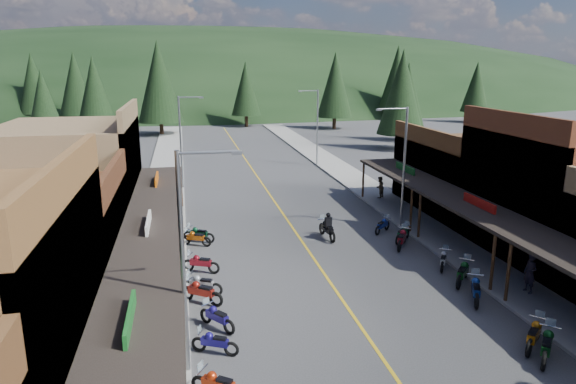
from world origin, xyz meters
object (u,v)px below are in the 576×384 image
pine_4 (335,85)px  pine_7 (33,83)px  streetlight_0 (187,255)px  pine_2 (159,82)px  shop_east_3 (468,176)px  pine_11 (402,92)px  pine_8 (44,106)px  bike_west_9 (201,262)px  bike_east_8 (444,259)px  shop_west_3 (74,180)px  pine_5 (397,77)px  shop_west_2 (36,245)px  bike_east_7 (463,271)px  pine_9 (408,95)px  pine_6 (476,87)px  pedestrian_east_a (530,273)px  bike_west_11 (199,233)px  bike_east_6 (476,288)px  streetlight_1 (182,138)px  bike_west_7 (201,291)px  bike_west_10 (196,237)px  bike_west_5 (215,341)px  bike_east_9 (402,238)px  bike_east_10 (403,233)px  bike_west_8 (202,283)px  bike_east_5 (534,333)px  pedestrian_east_b (380,187)px  bike_east_4 (547,344)px  pine_1 (75,84)px  rider_on_bike (327,228)px  pine_3 (246,88)px  bike_west_4 (218,383)px  shop_east_2 (562,195)px  pine_10 (95,93)px  streetlight_3 (316,124)px  streetlight_2 (402,162)px  bike_east_11 (383,225)px

pine_4 → pine_7: bearing=162.3°
streetlight_0 → pine_2: (-3.05, 64.00, 3.53)m
shop_east_3 → pine_11: (6.25, 26.70, 4.65)m
shop_east_3 → pine_8: (-35.75, 28.70, 3.44)m
bike_west_9 → bike_east_8: 12.90m
shop_west_3 → pine_5: 77.38m
shop_west_2 → bike_east_7: 20.44m
pine_7 → pine_9: pine_7 is taller
pine_6 → pedestrian_east_a: bearing=-119.1°
bike_west_11 → bike_east_6: (12.18, -10.73, 0.07)m
streetlight_1 → bike_west_7: size_ratio=3.60×
pine_7 → bike_west_10: (25.58, -68.81, -6.69)m
bike_west_5 → bike_east_9: 14.94m
pine_5 → bike_east_10: bearing=-112.8°
shop_east_3 → bike_west_8: 22.98m
shop_west_2 → bike_east_5: size_ratio=5.03×
pine_7 → pedestrian_east_b: size_ratio=7.16×
pedestrian_east_a → bike_east_4: bearing=-36.3°
pine_1 → bike_east_4: size_ratio=5.50×
streetlight_0 → bike_west_10: streetlight_0 is taller
pine_5 → rider_on_bike: (-32.34, -65.14, -7.28)m
pine_2 → pine_1: bearing=139.4°
pine_4 → pine_3: bearing=156.8°
bike_west_4 → bike_west_5: bike_west_4 is taller
streetlight_1 → pine_8: bearing=129.9°
bike_west_7 → bike_east_5: size_ratio=1.03×
pine_8 → bike_west_5: pine_8 is taller
bike_west_9 → pedestrian_east_b: pedestrian_east_b is taller
streetlight_0 → pine_11: size_ratio=0.65×
streetlight_1 → bike_east_9: 21.95m
bike_west_11 → bike_west_4: bearing=-152.5°
pine_8 → pine_9: bearing=6.2°
shop_east_2 → pine_10: bearing=123.3°
streetlight_3 → pine_9: size_ratio=0.74×
shop_west_2 → shop_west_3: shop_west_3 is taller
bike_west_7 → pedestrian_east_a: size_ratio=1.16×
shop_west_2 → pine_10: 48.67m
pine_8 → bike_west_5: (15.91, -44.96, -5.45)m
streetlight_3 → pine_9: pine_9 is taller
bike_west_7 → streetlight_0: bearing=-149.7°
streetlight_3 → pine_6: (39.05, 34.00, 2.02)m
pine_5 → pine_4: bearing=-143.1°
streetlight_2 → bike_east_11: bearing=-154.0°
bike_east_4 → pedestrian_east_b: pedestrian_east_b is taller
shop_east_3 → bike_east_4: size_ratio=4.80×
shop_east_2 → pine_4: pine_4 is taller
shop_east_3 → bike_west_11: bearing=-170.1°
streetlight_1 → bike_west_10: (0.53, -14.81, -3.91)m
bike_west_4 → bike_west_11: bearing=35.4°
bike_east_11 → bike_east_10: bearing=-25.5°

